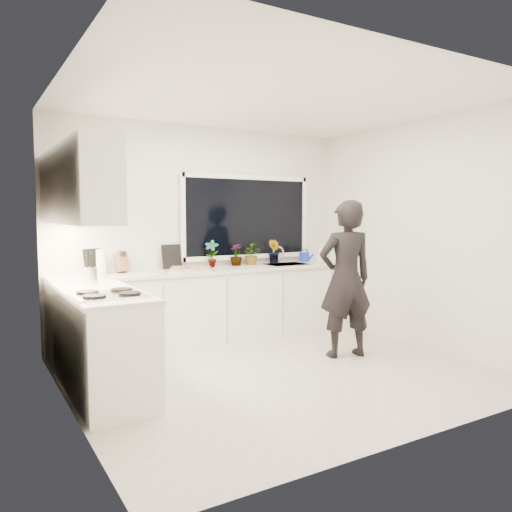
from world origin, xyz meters
TOP-DOWN VIEW (x-y plane):
  - floor at (0.00, 0.00)m, footprint 4.00×3.50m
  - wall_back at (0.00, 1.76)m, footprint 4.00×0.02m
  - wall_left at (-2.01, 0.00)m, footprint 0.02×3.50m
  - wall_right at (2.01, 0.00)m, footprint 0.02×3.50m
  - ceiling at (0.00, 0.00)m, footprint 4.00×3.50m
  - window at (0.60, 1.73)m, footprint 1.80×0.02m
  - base_cabinets_back at (0.00, 1.45)m, footprint 3.92×0.58m
  - base_cabinets_left at (-1.67, 0.35)m, footprint 0.58×1.60m
  - countertop_back at (0.00, 1.44)m, footprint 3.94×0.62m
  - countertop_left at (-1.67, 0.35)m, footprint 0.62×1.60m
  - upper_cabinets at (-1.79, 0.70)m, footprint 0.34×2.10m
  - sink at (1.05, 1.45)m, footprint 0.58×0.42m
  - faucet at (1.05, 1.65)m, footprint 0.03×0.03m
  - stovetop at (-1.69, -0.00)m, footprint 0.56×0.48m
  - person at (0.95, 0.12)m, footprint 0.71×0.54m
  - pizza_tray at (-0.35, 1.42)m, footprint 0.61×0.54m
  - pizza at (-0.35, 1.42)m, footprint 0.55×0.48m
  - watering_can at (1.47, 1.61)m, footprint 0.15×0.15m
  - paper_towel_roll at (-1.38, 1.55)m, footprint 0.12×0.12m
  - knife_block at (-1.14, 1.59)m, footprint 0.16×0.14m
  - utensil_crock at (-1.66, 0.80)m, footprint 0.14×0.14m
  - picture_frame_large at (-1.44, 1.69)m, footprint 0.21×0.10m
  - picture_frame_small at (-0.49, 1.69)m, footprint 0.25×0.05m
  - herb_plants at (0.51, 1.61)m, footprint 1.13×0.28m
  - soap_bottles at (1.56, 1.30)m, footprint 0.33×0.15m

SIDE VIEW (x-z plane):
  - floor at x=0.00m, z-range -0.02..0.00m
  - base_cabinets_back at x=0.00m, z-range 0.00..0.88m
  - base_cabinets_left at x=-1.67m, z-range 0.00..0.88m
  - sink at x=1.05m, z-range 0.80..0.94m
  - person at x=0.95m, z-range 0.00..1.74m
  - countertop_back at x=0.00m, z-range 0.88..0.92m
  - countertop_left at x=-1.67m, z-range 0.88..0.92m
  - stovetop at x=-1.69m, z-range 0.92..0.95m
  - pizza_tray at x=-0.35m, z-range 0.92..0.95m
  - pizza at x=-0.35m, z-range 0.95..0.96m
  - watering_can at x=1.47m, z-range 0.92..1.05m
  - utensil_crock at x=-1.66m, z-range 0.92..1.08m
  - faucet at x=1.05m, z-range 0.92..1.14m
  - knife_block at x=-1.14m, z-range 0.92..1.14m
  - soap_bottles at x=1.56m, z-range 0.91..1.19m
  - paper_towel_roll at x=-1.38m, z-range 0.92..1.18m
  - picture_frame_large at x=-1.44m, z-range 0.92..1.20m
  - picture_frame_small at x=-0.49m, z-range 0.92..1.22m
  - herb_plants at x=0.51m, z-range 0.90..1.24m
  - wall_back at x=0.00m, z-range 0.00..2.70m
  - wall_left at x=-2.01m, z-range 0.00..2.70m
  - wall_right at x=2.01m, z-range 0.00..2.70m
  - window at x=0.60m, z-range 1.05..2.05m
  - upper_cabinets at x=-1.79m, z-range 1.50..2.20m
  - ceiling at x=0.00m, z-range 2.70..2.72m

